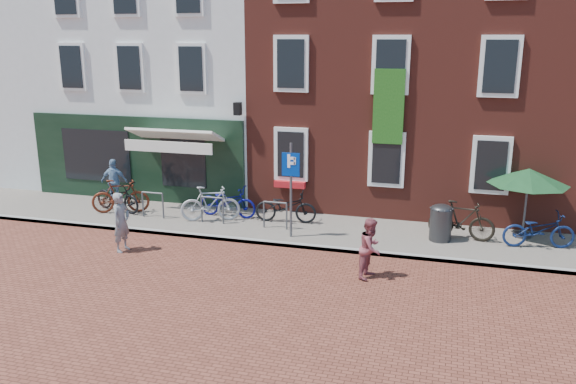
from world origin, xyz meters
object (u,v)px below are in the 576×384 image
(parasol, at_px, (529,174))
(bicycle_6, at_px, (539,230))
(bicycle_1, at_px, (120,196))
(litter_bin, at_px, (441,221))
(cafe_person, at_px, (114,181))
(bicycle_0, at_px, (118,196))
(woman, at_px, (121,222))
(bicycle_5, at_px, (461,220))
(boy, at_px, (371,248))
(parking_sign, at_px, (291,178))
(bicycle_4, at_px, (286,207))
(bicycle_2, at_px, (228,201))
(bicycle_3, at_px, (210,204))

(parasol, distance_m, bicycle_6, 1.61)
(parasol, xyz_separation_m, bicycle_1, (-12.23, -1.01, -1.29))
(litter_bin, distance_m, bicycle_6, 2.55)
(litter_bin, distance_m, cafe_person, 10.78)
(cafe_person, xyz_separation_m, bicycle_0, (0.58, -0.79, -0.27))
(parasol, xyz_separation_m, woman, (-10.48, -3.84, -1.13))
(cafe_person, xyz_separation_m, bicycle_5, (11.29, -0.60, -0.22))
(boy, bearing_deg, bicycle_0, 86.32)
(litter_bin, height_order, parking_sign, parking_sign)
(parasol, relative_size, bicycle_4, 1.18)
(bicycle_2, bearing_deg, litter_bin, -92.28)
(bicycle_1, xyz_separation_m, bicycle_6, (12.52, 0.18, -0.05))
(boy, bearing_deg, bicycle_1, 86.74)
(cafe_person, distance_m, bicycle_2, 4.26)
(bicycle_1, bearing_deg, bicycle_4, -107.19)
(parasol, distance_m, cafe_person, 13.04)
(woman, bearing_deg, bicycle_2, -19.23)
(parasol, bearing_deg, bicycle_0, -175.95)
(boy, bearing_deg, litter_bin, -13.28)
(boy, xyz_separation_m, bicycle_6, (4.10, 2.98, -0.14))
(cafe_person, bearing_deg, bicycle_6, 167.53)
(parasol, relative_size, cafe_person, 1.45)
(parasol, bearing_deg, bicycle_1, -175.27)
(boy, xyz_separation_m, cafe_person, (-9.19, 3.73, 0.13))
(bicycle_3, distance_m, bicycle_4, 2.32)
(woman, height_order, bicycle_3, woman)
(cafe_person, relative_size, bicycle_6, 0.81)
(parasol, height_order, bicycle_5, parasol)
(parking_sign, xyz_separation_m, cafe_person, (-6.65, 1.70, -0.96))
(litter_bin, xyz_separation_m, cafe_person, (-10.74, 0.85, 0.19))
(boy, bearing_deg, bicycle_3, 77.48)
(parking_sign, relative_size, woman, 1.67)
(parasol, relative_size, bicycle_1, 1.21)
(woman, height_order, bicycle_5, woman)
(parking_sign, height_order, bicycle_5, parking_sign)
(bicycle_1, height_order, bicycle_6, bicycle_1)
(woman, xyz_separation_m, bicycle_2, (1.72, 3.35, -0.22))
(bicycle_1, height_order, bicycle_5, same)
(bicycle_2, bearing_deg, cafe_person, 86.42)
(bicycle_2, xyz_separation_m, bicycle_4, (1.91, -0.05, 0.00))
(boy, distance_m, bicycle_0, 9.09)
(parasol, xyz_separation_m, boy, (-3.81, -3.81, -1.20))
(bicycle_5, bearing_deg, bicycle_0, 98.93)
(bicycle_1, distance_m, bicycle_5, 10.53)
(litter_bin, distance_m, bicycle_5, 0.61)
(bicycle_4, bearing_deg, litter_bin, -100.98)
(bicycle_1, xyz_separation_m, bicycle_3, (3.12, -0.02, 0.00))
(bicycle_2, height_order, bicycle_5, bicycle_5)
(bicycle_1, distance_m, bicycle_2, 3.51)
(woman, height_order, boy, woman)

